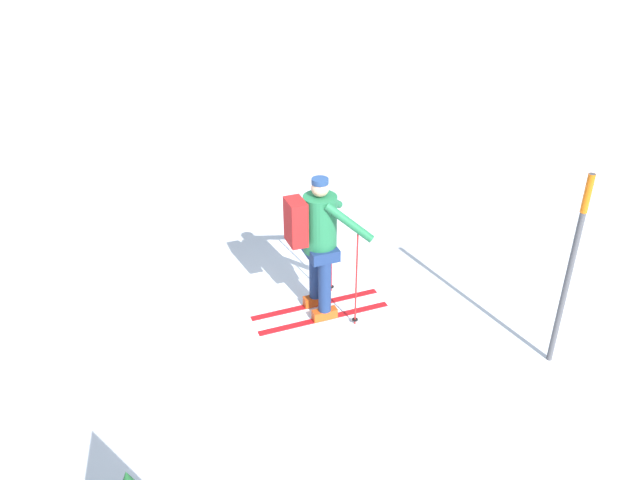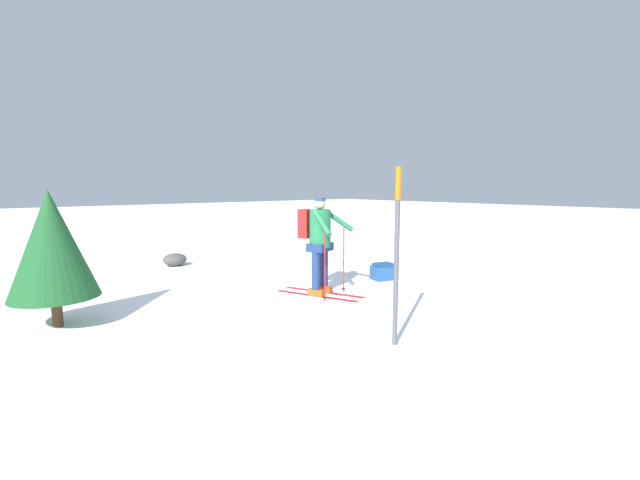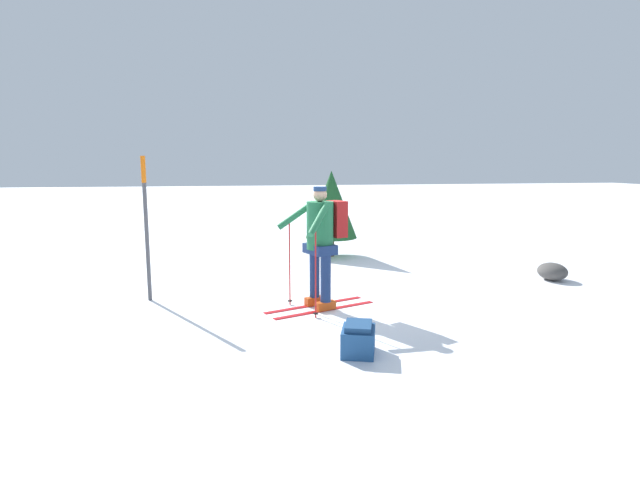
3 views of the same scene
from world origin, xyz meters
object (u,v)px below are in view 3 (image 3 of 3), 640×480
at_px(skier, 322,237).
at_px(rock_boulder, 552,271).
at_px(dropped_backpack, 358,339).
at_px(pine_tree, 331,205).
at_px(trail_marker, 146,218).

relative_size(skier, rock_boulder, 3.09).
distance_m(dropped_backpack, pine_tree, 6.02).
bearing_deg(dropped_backpack, rock_boulder, -57.71).
bearing_deg(dropped_backpack, skier, 1.80).
height_order(skier, trail_marker, trail_marker).
relative_size(dropped_backpack, pine_tree, 0.28).
distance_m(dropped_backpack, trail_marker, 3.94).
xyz_separation_m(dropped_backpack, pine_tree, (5.86, -0.94, 1.01)).
bearing_deg(rock_boulder, pine_tree, 48.38).
bearing_deg(skier, trail_marker, 70.71).
bearing_deg(pine_tree, dropped_backpack, 170.89).
relative_size(trail_marker, rock_boulder, 3.85).
bearing_deg(skier, rock_boulder, -78.18).
bearing_deg(trail_marker, dropped_backpack, -136.44).
height_order(trail_marker, rock_boulder, trail_marker).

